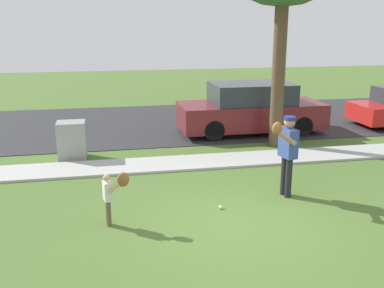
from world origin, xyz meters
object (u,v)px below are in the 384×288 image
baseball (221,207)px  person_adult (287,147)px  utility_cabinet (72,140)px  parked_suv_maroon (251,109)px  person_child (112,191)px

baseball → person_adult: bearing=14.3°
person_adult → utility_cabinet: bearing=-49.9°
parked_suv_maroon → utility_cabinet: bearing=-162.1°
person_child → utility_cabinet: bearing=91.6°
baseball → utility_cabinet: (-3.03, 4.05, 0.46)m
utility_cabinet → parked_suv_maroon: parked_suv_maroon is taller
parked_suv_maroon → person_child: bearing=-126.9°
utility_cabinet → parked_suv_maroon: size_ratio=0.21×
person_child → parked_suv_maroon: bearing=42.3°
person_adult → utility_cabinet: 5.85m
utility_cabinet → parked_suv_maroon: (5.61, 1.82, 0.29)m
person_child → baseball: 2.19m
person_adult → utility_cabinet: (-4.51, 3.67, -0.56)m
person_adult → parked_suv_maroon: size_ratio=0.36×
baseball → parked_suv_maroon: bearing=66.3°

